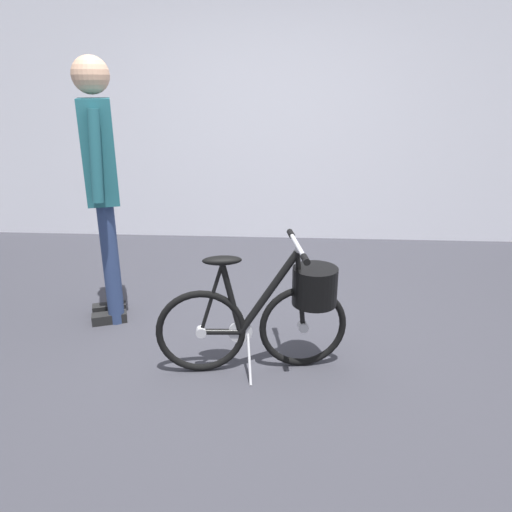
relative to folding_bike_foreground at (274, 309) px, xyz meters
name	(u,v)px	position (x,y,z in m)	size (l,w,h in m)	color
ground_plane	(253,348)	(-0.14, 0.20, -0.38)	(6.40, 6.40, 0.00)	#38383F
back_wall	(269,99)	(-0.14, 2.61, 1.08)	(6.40, 0.10, 2.92)	silver
folding_bike_foreground	(274,309)	(0.00, 0.00, 0.00)	(1.11, 0.53, 0.79)	black
visitor_near_wall	(101,176)	(-1.17, 0.58, 0.65)	(0.35, 0.51, 1.78)	navy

